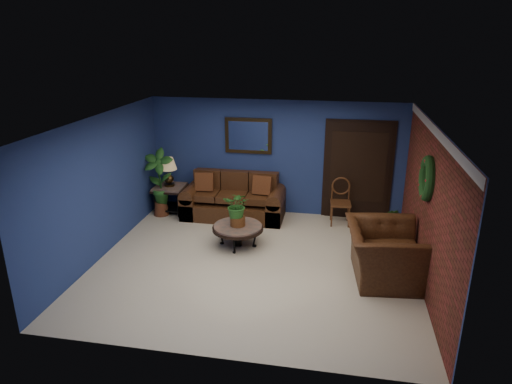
% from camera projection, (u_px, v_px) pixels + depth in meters
% --- Properties ---
extents(floor, '(5.50, 5.50, 0.00)m').
position_uv_depth(floor, '(255.00, 263.00, 7.97)').
color(floor, beige).
rests_on(floor, ground).
extents(wall_back, '(5.50, 0.04, 2.50)m').
position_uv_depth(wall_back, '(276.00, 158.00, 9.88)').
color(wall_back, navy).
rests_on(wall_back, ground).
extents(wall_left, '(0.04, 5.00, 2.50)m').
position_uv_depth(wall_left, '(102.00, 187.00, 8.03)').
color(wall_left, navy).
rests_on(wall_left, ground).
extents(wall_right_brick, '(0.04, 5.00, 2.50)m').
position_uv_depth(wall_right_brick, '(428.00, 207.00, 7.09)').
color(wall_right_brick, maroon).
rests_on(wall_right_brick, ground).
extents(ceiling, '(5.50, 5.00, 0.02)m').
position_uv_depth(ceiling, '(255.00, 121.00, 7.15)').
color(ceiling, silver).
rests_on(ceiling, wall_back).
extents(crown_molding, '(0.03, 5.00, 0.14)m').
position_uv_depth(crown_molding, '(436.00, 132.00, 6.70)').
color(crown_molding, white).
rests_on(crown_molding, wall_right_brick).
extents(wall_mirror, '(1.02, 0.06, 0.77)m').
position_uv_depth(wall_mirror, '(248.00, 136.00, 9.79)').
color(wall_mirror, '#412E16').
rests_on(wall_mirror, wall_back).
extents(closet_door, '(1.44, 0.06, 2.18)m').
position_uv_depth(closet_door, '(358.00, 171.00, 9.62)').
color(closet_door, black).
rests_on(closet_door, wall_back).
extents(wreath, '(0.16, 0.72, 0.72)m').
position_uv_depth(wreath, '(427.00, 178.00, 7.00)').
color(wreath, black).
rests_on(wreath, wall_right_brick).
extents(sofa, '(2.17, 0.94, 0.98)m').
position_uv_depth(sofa, '(234.00, 202.00, 9.94)').
color(sofa, '#4D2C16').
rests_on(sofa, ground).
extents(coffee_table, '(0.96, 0.96, 0.41)m').
position_uv_depth(coffee_table, '(238.00, 228.00, 8.53)').
color(coffee_table, '#4B4642').
rests_on(coffee_table, ground).
extents(end_table, '(0.68, 0.68, 0.62)m').
position_uv_depth(end_table, '(170.00, 192.00, 10.11)').
color(end_table, '#4B4642').
rests_on(end_table, ground).
extents(table_lamp, '(0.37, 0.37, 0.62)m').
position_uv_depth(table_lamp, '(168.00, 168.00, 9.93)').
color(table_lamp, '#412E16').
rests_on(table_lamp, end_table).
extents(side_chair, '(0.44, 0.44, 0.97)m').
position_uv_depth(side_chair, '(341.00, 198.00, 9.52)').
color(side_chair, brown).
rests_on(side_chair, ground).
extents(armchair, '(1.31, 1.46, 0.88)m').
position_uv_depth(armchair, '(384.00, 253.00, 7.39)').
color(armchair, '#4D2C16').
rests_on(armchair, ground).
extents(coffee_plant, '(0.53, 0.47, 0.67)m').
position_uv_depth(coffee_plant, '(238.00, 207.00, 8.39)').
color(coffee_plant, brown).
rests_on(coffee_plant, coffee_table).
extents(floor_plant, '(0.37, 0.33, 0.73)m').
position_uv_depth(floor_plant, '(389.00, 226.00, 8.59)').
color(floor_plant, brown).
rests_on(floor_plant, ground).
extents(tall_plant, '(0.66, 0.45, 1.48)m').
position_uv_depth(tall_plant, '(159.00, 180.00, 9.85)').
color(tall_plant, brown).
rests_on(tall_plant, ground).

